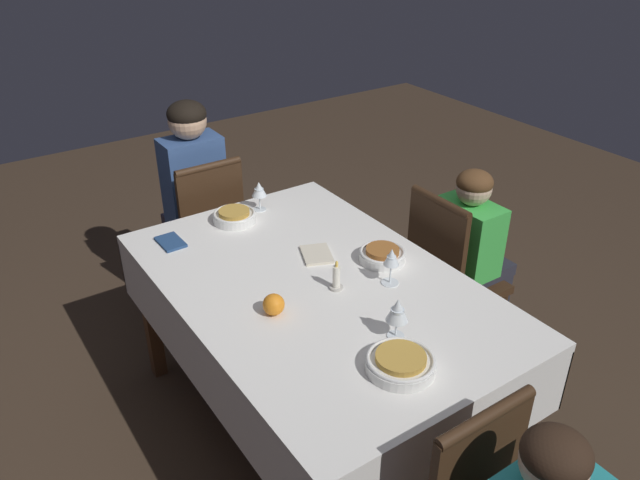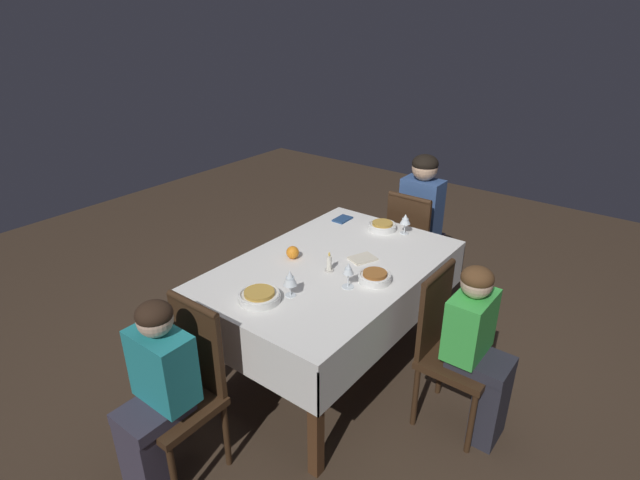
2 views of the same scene
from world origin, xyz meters
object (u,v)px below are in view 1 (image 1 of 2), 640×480
Objects in this scene: orange_fruit at (274,305)px; napkin_red_folded at (171,242)px; bowl_east at (234,216)px; napkin_spare_side at (317,254)px; dining_table at (316,301)px; bowl_west at (401,363)px; wine_glass_east at (259,190)px; wine_glass_west at (397,311)px; bowl_south at (382,255)px; wine_glass_south at (391,259)px; chair_east at (206,232)px; candle_centerpiece at (336,279)px; person_adult_denim at (192,193)px; person_child_green at (474,255)px; chair_south at (448,274)px.

orange_fruit is 0.54× the size of napkin_red_folded.
bowl_east is 0.48m from napkin_spare_side.
bowl_west is at bearing 174.32° from dining_table.
napkin_red_folded is at bearing 13.93° from bowl_west.
orange_fruit is at bearing 154.11° from wine_glass_east.
bowl_south is at bearing -33.72° from wine_glass_west.
dining_table is 10.42× the size of wine_glass_south.
candle_centerpiece is (-1.12, -0.03, 0.30)m from chair_east.
wine_glass_south reaches higher than wine_glass_east.
wine_glass_south is (-0.16, -0.23, 0.20)m from dining_table.
wine_glass_east is (-0.53, -0.12, 0.19)m from person_adult_denim.
bowl_south is at bearing -152.17° from bowl_east.
bowl_east reaches higher than dining_table.
napkin_red_folded is (0.76, 0.57, -0.10)m from wine_glass_south.
bowl_south is 1.53× the size of candle_centerpiece.
dining_table is 0.94m from person_child_green.
bowl_east is 0.70m from candle_centerpiece.
bowl_west is at bearing -159.46° from orange_fruit.
chair_east reaches higher than candle_centerpiece.
person_adult_denim is at bearing 9.46° from wine_glass_south.
person_child_green is 5.32× the size of bowl_south.
wine_glass_east is at bearing 51.93° from person_child_green.
bowl_west is 0.18m from wine_glass_west.
napkin_red_folded reaches higher than dining_table.
person_child_green reaches higher than bowl_south.
napkin_spare_side reaches higher than dining_table.
candle_centerpiece reaches higher than bowl_west.
person_child_green is at bearing -90.00° from chair_south.
bowl_south is (-1.20, -0.31, 0.12)m from person_adult_denim.
chair_east reaches higher than dining_table.
chair_south is 1.39m from person_adult_denim.
candle_centerpiece is at bearing 163.07° from napkin_spare_side.
wine_glass_south is at bearing 100.58° from chair_east.
chair_south is at bearing -87.42° from dining_table.
bowl_east is 1.27× the size of wine_glass_south.
bowl_east is 0.72m from bowl_south.
candle_centerpiece reaches higher than napkin_red_folded.
wine_glass_west is at bearing 143.67° from wine_glass_south.
dining_table is at bearing 169.08° from wine_glass_east.
wine_glass_west is (-1.61, -0.03, 0.19)m from person_adult_denim.
chair_south reaches higher than candle_centerpiece.
napkin_spare_side is at bearing 78.73° from chair_south.
person_adult_denim is 0.57m from wine_glass_east.
bowl_east is (0.59, 0.95, 0.23)m from person_child_green.
napkin_spare_side is (-0.88, -0.11, 0.26)m from chair_east.
wine_glass_east is (0.63, 0.64, 0.36)m from chair_south.
bowl_west is (-0.56, 0.06, 0.11)m from dining_table.
wine_glass_east is at bearing -25.89° from orange_fruit.
bowl_west is (-0.59, 0.82, 0.28)m from chair_south.
wine_glass_west reaches higher than napkin_spare_side.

